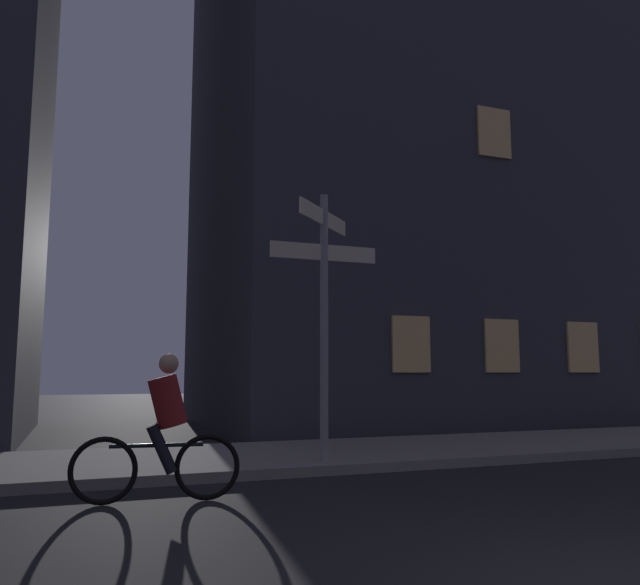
% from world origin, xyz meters
% --- Properties ---
extents(sidewalk_kerb, '(40.00, 3.22, 0.14)m').
position_xyz_m(sidewalk_kerb, '(0.00, 7.20, 0.07)').
color(sidewalk_kerb, gray).
rests_on(sidewalk_kerb, ground_plane).
extents(signpost, '(1.67, 1.18, 3.92)m').
position_xyz_m(signpost, '(-0.08, 6.00, 2.50)').
color(signpost, gray).
rests_on(signpost, sidewalk_kerb).
extents(cyclist, '(1.81, 0.37, 1.61)m').
position_xyz_m(cyclist, '(-2.53, 4.61, 0.75)').
color(cyclist, black).
rests_on(cyclist, ground_plane).
extents(building_right_block, '(11.63, 8.48, 18.08)m').
position_xyz_m(building_right_block, '(5.49, 13.49, 9.04)').
color(building_right_block, '#383842').
rests_on(building_right_block, ground_plane).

